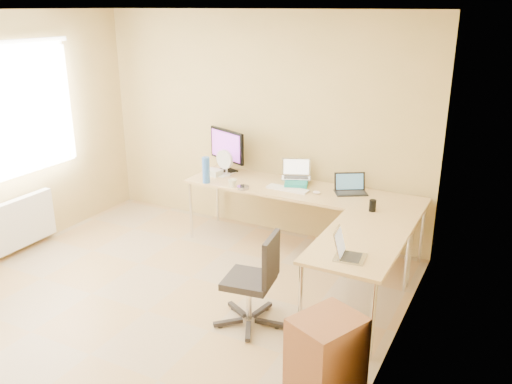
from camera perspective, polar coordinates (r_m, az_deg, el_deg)
The scene contains 24 objects.
floor at distance 5.07m, azimuth -11.60°, elevation -12.40°, with size 4.50×4.50×0.00m, color tan.
ceiling at distance 4.33m, azimuth -14.02°, elevation 18.36°, with size 4.50×4.50×0.00m, color white.
wall_back at distance 6.35m, azimuth 0.39°, elevation 7.24°, with size 4.50×4.50×0.00m, color tan.
wall_right at distance 3.62m, azimuth 13.90°, elevation -2.93°, with size 4.50×4.50×0.00m, color tan.
desk_main at distance 5.99m, azimuth 4.81°, elevation -2.97°, with size 2.65×0.70×0.73m, color tan.
desk_return at distance 4.85m, azimuth 10.89°, elevation -8.96°, with size 0.70×1.30×0.73m, color tan.
monitor at distance 6.41m, azimuth -3.12°, elevation 4.47°, with size 0.60×0.19×0.52m, color black.
book_stack at distance 5.98m, azimuth 4.36°, elevation 1.02°, with size 0.25×0.34×0.06m, color #178482.
laptop_center at distance 6.01m, azimuth 4.34°, elevation 2.45°, with size 0.33×0.25×0.21m, color silver.
laptop_black at distance 5.76m, azimuth 10.17°, elevation 0.85°, with size 0.33×0.25×0.21m, color black.
keyboard at distance 5.82m, azimuth 3.41°, elevation 0.32°, with size 0.47×0.13×0.02m, color white.
mouse at distance 5.73m, azimuth 6.50°, elevation -0.03°, with size 0.09×0.05×0.03m, color white.
mug at distance 5.89m, azimuth -2.54°, elevation 0.94°, with size 0.10×0.10×0.09m, color silver.
cd_stack at distance 5.84m, azimuth -1.39°, elevation 0.48°, with size 0.13×0.13×0.03m, color #AAA8BD.
water_bottle at distance 6.03m, azimuth -5.38°, elevation 2.36°, with size 0.09×0.09×0.30m, color blue.
papers at distance 6.40m, azimuth -3.52°, elevation 2.06°, with size 0.22×0.32×0.01m, color white.
white_box at distance 6.33m, azimuth -4.59°, elevation 2.12°, with size 0.19×0.14×0.07m, color beige.
desk_fan at distance 6.28m, azimuth -3.18°, elevation 3.07°, with size 0.23×0.23×0.29m, color silver.
black_cup at distance 5.32m, azimuth 12.38°, elevation -1.44°, with size 0.07×0.07×0.12m, color black.
laptop_return at distance 4.30m, azimuth 10.11°, elevation -5.86°, with size 0.22×0.29×0.19m, color #B6B6B6.
office_chair at distance 4.57m, azimuth -0.79°, elevation -8.52°, with size 0.52×0.52×0.86m, color #282424.
cabinet at distance 3.83m, azimuth 7.51°, elevation -17.33°, with size 0.37×0.46×0.64m, color #A75630.
radiator at distance 6.51m, azimuth -23.69°, elevation -2.90°, with size 0.09×0.80×0.55m, color white.
window at distance 6.21m, azimuth -25.30°, elevation 7.46°, with size 0.10×1.80×1.40m, color white.
Camera 1 is at (2.83, -3.28, 2.64)m, focal length 37.34 mm.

